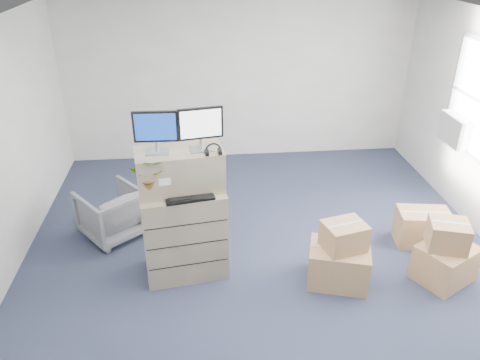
% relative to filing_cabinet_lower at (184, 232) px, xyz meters
% --- Properties ---
extents(ground, '(7.00, 7.00, 0.00)m').
position_rel_filing_cabinet_lower_xyz_m(ground, '(0.95, -0.17, -0.55)').
color(ground, '#242A41').
rests_on(ground, ground).
extents(wall_back, '(6.00, 0.02, 2.80)m').
position_rel_filing_cabinet_lower_xyz_m(wall_back, '(0.95, 3.34, 0.85)').
color(wall_back, '#BAB8B1').
rests_on(wall_back, ground).
extents(ac_unit, '(0.24, 0.60, 0.40)m').
position_rel_filing_cabinet_lower_xyz_m(ac_unit, '(3.82, 1.23, 0.65)').
color(ac_unit, silver).
rests_on(ac_unit, wall_right).
extents(filing_cabinet_lower, '(1.01, 0.70, 1.10)m').
position_rel_filing_cabinet_lower_xyz_m(filing_cabinet_lower, '(0.00, 0.00, 0.00)').
color(filing_cabinet_lower, '#85785C').
rests_on(filing_cabinet_lower, ground).
extents(filing_cabinet_upper, '(1.00, 0.60, 0.47)m').
position_rel_filing_cabinet_lower_xyz_m(filing_cabinet_upper, '(-0.01, 0.05, 0.78)').
color(filing_cabinet_upper, '#85785C').
rests_on(filing_cabinet_upper, filing_cabinet_lower).
extents(monitor_left, '(0.47, 0.18, 0.46)m').
position_rel_filing_cabinet_lower_xyz_m(monitor_left, '(-0.23, 0.02, 1.28)').
color(monitor_left, '#99999E').
rests_on(monitor_left, filing_cabinet_upper).
extents(monitor_right, '(0.48, 0.23, 0.47)m').
position_rel_filing_cabinet_lower_xyz_m(monitor_right, '(0.24, 0.05, 1.28)').
color(monitor_right, '#99999E').
rests_on(monitor_right, filing_cabinet_upper).
extents(headphones, '(0.17, 0.04, 0.17)m').
position_rel_filing_cabinet_lower_xyz_m(headphones, '(0.36, -0.08, 1.06)').
color(headphones, black).
rests_on(headphones, filing_cabinet_upper).
extents(keyboard, '(0.56, 0.31, 0.03)m').
position_rel_filing_cabinet_lower_xyz_m(keyboard, '(0.09, -0.17, 0.56)').
color(keyboard, black).
rests_on(keyboard, filing_cabinet_lower).
extents(mouse, '(0.11, 0.08, 0.03)m').
position_rel_filing_cabinet_lower_xyz_m(mouse, '(0.34, -0.06, 0.57)').
color(mouse, silver).
rests_on(mouse, filing_cabinet_lower).
extents(water_bottle, '(0.09, 0.09, 0.30)m').
position_rel_filing_cabinet_lower_xyz_m(water_bottle, '(0.05, 0.07, 0.70)').
color(water_bottle, '#9DA0A5').
rests_on(water_bottle, filing_cabinet_lower).
extents(phone_dock, '(0.07, 0.06, 0.14)m').
position_rel_filing_cabinet_lower_xyz_m(phone_dock, '(-0.07, 0.04, 0.60)').
color(phone_dock, silver).
rests_on(phone_dock, filing_cabinet_lower).
extents(external_drive, '(0.27, 0.23, 0.07)m').
position_rel_filing_cabinet_lower_xyz_m(external_drive, '(0.27, 0.19, 0.58)').
color(external_drive, black).
rests_on(external_drive, filing_cabinet_lower).
extents(tissue_box, '(0.28, 0.17, 0.10)m').
position_rel_filing_cabinet_lower_xyz_m(tissue_box, '(0.35, 0.18, 0.67)').
color(tissue_box, '#3E94D2').
rests_on(tissue_box, external_drive).
extents(potted_plant, '(0.38, 0.42, 0.40)m').
position_rel_filing_cabinet_lower_xyz_m(potted_plant, '(-0.32, -0.13, 0.78)').
color(potted_plant, '#ADC49E').
rests_on(potted_plant, filing_cabinet_lower).
extents(office_chair, '(0.99, 0.98, 0.75)m').
position_rel_filing_cabinet_lower_xyz_m(office_chair, '(-0.98, 0.87, -0.17)').
color(office_chair, slate).
rests_on(office_chair, ground).
extents(cardboard_boxes, '(2.06, 1.37, 0.79)m').
position_rel_filing_cabinet_lower_xyz_m(cardboard_boxes, '(2.52, -0.24, -0.24)').
color(cardboard_boxes, '#9A744A').
rests_on(cardboard_boxes, ground).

